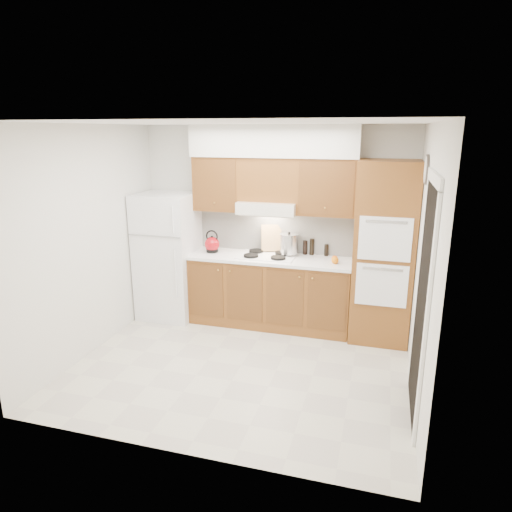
{
  "coord_description": "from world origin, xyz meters",
  "views": [
    {
      "loc": [
        1.41,
        -4.35,
        2.53
      ],
      "look_at": [
        0.04,
        0.45,
        1.15
      ],
      "focal_mm": 32.0,
      "sensor_mm": 36.0,
      "label": 1
    }
  ],
  "objects_px": {
    "oven_cabinet": "(384,253)",
    "stock_pot": "(289,244)",
    "kettle": "(212,244)",
    "fridge": "(169,256)"
  },
  "relations": [
    {
      "from": "fridge",
      "to": "kettle",
      "type": "xyz_separation_m",
      "value": [
        0.62,
        0.06,
        0.19
      ]
    },
    {
      "from": "kettle",
      "to": "stock_pot",
      "type": "height_order",
      "value": "stock_pot"
    },
    {
      "from": "oven_cabinet",
      "to": "kettle",
      "type": "xyz_separation_m",
      "value": [
        -2.22,
        0.03,
        -0.05
      ]
    },
    {
      "from": "stock_pot",
      "to": "oven_cabinet",
      "type": "bearing_deg",
      "value": -7.39
    },
    {
      "from": "kettle",
      "to": "stock_pot",
      "type": "bearing_deg",
      "value": 30.18
    },
    {
      "from": "fridge",
      "to": "stock_pot",
      "type": "distance_m",
      "value": 1.67
    },
    {
      "from": "oven_cabinet",
      "to": "kettle",
      "type": "distance_m",
      "value": 2.23
    },
    {
      "from": "oven_cabinet",
      "to": "stock_pot",
      "type": "distance_m",
      "value": 1.21
    },
    {
      "from": "fridge",
      "to": "stock_pot",
      "type": "xyz_separation_m",
      "value": [
        1.65,
        0.19,
        0.23
      ]
    },
    {
      "from": "oven_cabinet",
      "to": "kettle",
      "type": "relative_size",
      "value": 10.97
    }
  ]
}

